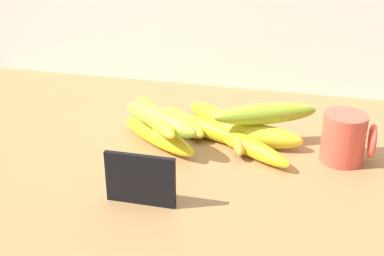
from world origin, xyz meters
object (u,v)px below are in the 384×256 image
banana_0 (216,118)px  banana_2 (256,135)px  banana_3 (182,122)px  banana_7 (154,116)px  banana_6 (158,136)px  banana_9 (265,114)px  banana_8 (160,119)px  banana_5 (247,146)px  banana_1 (239,131)px  banana_4 (207,129)px  chalkboard_sign (141,181)px  coffee_mug (345,138)px

banana_0 → banana_2: banana_2 is taller
banana_3 → banana_7: 8.72cm
banana_6 → banana_9: banana_9 is taller
banana_8 → banana_5: bearing=5.5°
banana_2 → banana_7: (-18.66, -3.70, 3.49)cm
banana_5 → banana_9: (2.44, 4.59, 4.64)cm
banana_7 → banana_1: bearing=20.2°
banana_0 → banana_4: 5.37cm
banana_3 → banana_5: (14.13, -6.98, -0.16)cm
banana_1 → banana_7: size_ratio=0.98×
banana_0 → banana_4: (-0.69, -5.32, -0.06)cm
banana_3 → banana_7: bearing=-116.6°
banana_2 → banana_5: size_ratio=0.89×
chalkboard_sign → banana_3: (-0.72, 27.05, -2.01)cm
banana_1 → banana_7: (-15.21, -5.59, 3.99)cm
banana_8 → banana_1: bearing=27.6°
chalkboard_sign → banana_0: (5.54, 30.44, -1.96)cm
coffee_mug → banana_9: size_ratio=0.46×
chalkboard_sign → banana_1: size_ratio=0.57×
banana_6 → banana_0: bearing=50.4°
banana_6 → coffee_mug: bearing=3.5°
banana_1 → banana_7: 16.69cm
banana_0 → banana_3: same height
chalkboard_sign → banana_8: bearing=98.1°
banana_0 → banana_7: banana_7 is taller
banana_0 → banana_3: (-6.26, -3.40, -0.05)cm
banana_6 → banana_5: bearing=1.5°
coffee_mug → banana_1: (-19.30, 3.95, -2.76)cm
coffee_mug → banana_5: 17.17cm
chalkboard_sign → banana_0: chalkboard_sign is taller
banana_0 → banana_9: (10.31, -5.79, 4.43)cm
banana_5 → banana_6: 16.84cm
banana_4 → banana_5: banana_4 is taller
banana_9 → coffee_mug: bearing=-11.6°
banana_8 → banana_4: bearing=41.4°
coffee_mug → banana_4: bearing=172.3°
banana_6 → banana_2: bearing=13.0°
banana_2 → banana_4: banana_2 is taller
banana_7 → banana_8: size_ratio=1.06×
chalkboard_sign → banana_6: size_ratio=0.55×
banana_7 → banana_9: size_ratio=0.99×
banana_9 → banana_7: bearing=-167.1°
banana_9 → banana_1: bearing=168.6°
banana_3 → banana_4: (5.57, -1.93, -0.02)cm
banana_1 → banana_2: 3.97cm
banana_9 → banana_4: bearing=177.6°
banana_3 → banana_4: same height
chalkboard_sign → banana_3: size_ratio=0.70×
chalkboard_sign → banana_3: chalkboard_sign is taller
banana_8 → banana_3: bearing=77.3°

